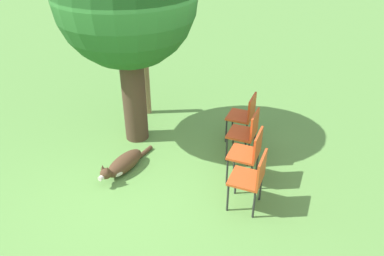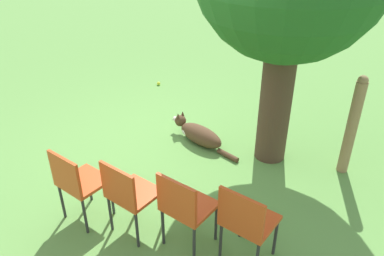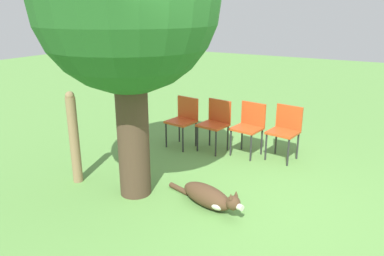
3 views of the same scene
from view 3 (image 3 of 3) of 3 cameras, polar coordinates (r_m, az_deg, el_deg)
The scene contains 8 objects.
ground_plane at distance 4.85m, azimuth 5.34°, elevation -11.22°, with size 30.00×30.00×0.00m, color #609947.
oak_tree at distance 4.55m, azimuth -9.96°, elevation 18.24°, with size 2.17×2.17×3.53m.
dog at distance 4.68m, azimuth 2.70°, elevation -10.46°, with size 0.49×1.22×0.35m.
fence_post at distance 5.38m, azimuth -17.54°, elevation -1.37°, with size 0.13×0.13×1.30m.
red_chair_0 at distance 6.17m, azimuth 14.03°, elevation 0.01°, with size 0.48×0.50×0.87m.
red_chair_1 at distance 6.25m, azimuth 8.74°, elevation 0.56°, with size 0.48×0.50×0.87m.
red_chair_2 at distance 6.37m, azimuth 3.61°, elevation 1.09°, with size 0.48×0.50×0.87m.
red_chair_3 at distance 6.55m, azimuth -1.28°, elevation 1.58°, with size 0.48×0.50×0.87m.
Camera 3 is at (-3.88, -1.71, 2.35)m, focal length 35.00 mm.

